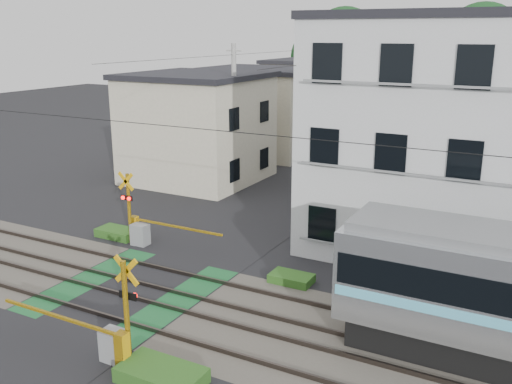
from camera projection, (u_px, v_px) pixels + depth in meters
The scene contains 11 objects.
ground at pixel (131, 290), 19.59m from camera, with size 120.00×120.00×0.00m, color black.
track_bed at pixel (131, 289), 19.58m from camera, with size 120.00×120.00×0.14m.
crossing_signal_near at pixel (115, 339), 15.12m from camera, with size 4.74×0.65×3.09m.
crossing_signal_far at pixel (139, 228), 23.67m from camera, with size 4.74×0.65×3.09m.
apartment_block at pixel (449, 134), 22.53m from camera, with size 10.20×8.36×9.30m.
houses_row at pixel (370, 109), 40.60m from camera, with size 22.07×31.35×6.80m.
tree_hill at pixel (437, 61), 59.15m from camera, with size 40.00×13.17×11.47m.
catenary at pixel (292, 213), 15.90m from camera, with size 60.00×5.04×7.00m.
utility_poles at pixel (339, 101), 38.50m from camera, with size 7.90×42.00×8.00m.
pedestrian at pixel (403, 128), 47.71m from camera, with size 0.61×0.40×1.67m, color #342F3B.
weed_patches at pixel (171, 297), 18.67m from camera, with size 10.25×8.80×0.40m.
Camera 1 is at (12.25, -13.79, 8.57)m, focal length 40.00 mm.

